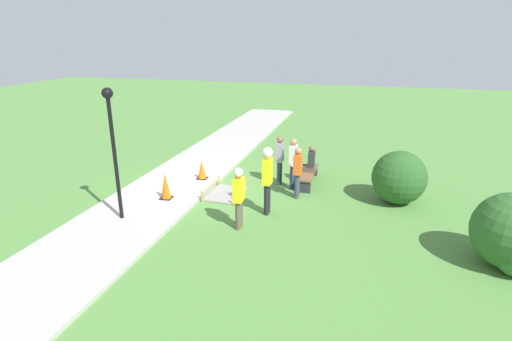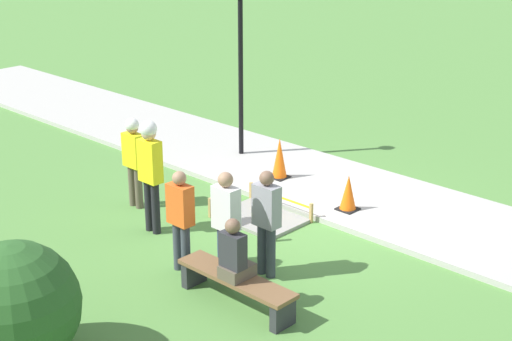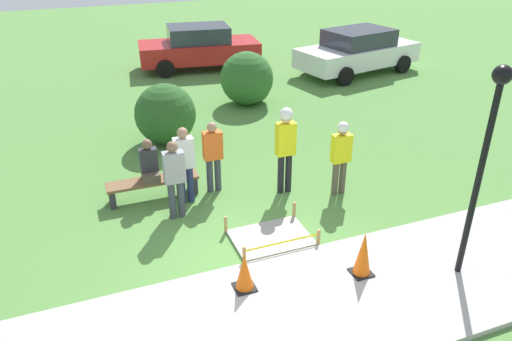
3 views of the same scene
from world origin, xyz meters
The scene contains 18 objects.
ground_plane centered at (0.00, 0.00, 0.00)m, with size 60.00×60.00×0.00m, color #51843D.
sidewalk centered at (0.00, -1.36, 0.05)m, with size 28.00×2.73×0.10m.
wet_concrete_patch centered at (0.58, 0.61, 0.04)m, with size 1.48×1.08×0.36m.
traffic_cone_near_patch centered at (-0.39, -0.61, 0.42)m, with size 0.34×0.34×0.64m.
traffic_cone_far_patch centered at (1.54, -0.96, 0.50)m, with size 0.34×0.34×0.80m.
park_bench centered at (-1.16, 2.95, 0.32)m, with size 1.93×0.44×0.44m.
person_seated_on_bench centered at (-1.19, 3.00, 0.79)m, with size 0.36×0.44×0.89m.
worker_supervisor centered at (1.55, 2.19, 1.19)m, with size 0.40×0.28×1.94m.
worker_assistant centered at (2.62, 1.71, 0.97)m, with size 0.40×0.24×1.66m.
bystander_in_orange_shirt centered at (0.14, 2.79, 0.90)m, with size 0.40×0.22×1.60m.
bystander_in_gray_shirt centered at (-0.54, 2.52, 0.95)m, with size 0.40×0.22×1.69m.
bystander_in_white_shirt centered at (-0.86, 2.01, 0.93)m, with size 0.40×0.22×1.65m.
lamppost_near centered at (3.09, -1.48, 2.42)m, with size 0.28×0.28×3.49m.
parked_car_red centered at (2.50, 12.52, 0.85)m, with size 4.79×2.58×1.66m.
parked_car_white centered at (7.97, 9.76, 0.84)m, with size 5.09×2.91×1.65m.
shrub_rounded_near centered at (3.11, 7.95, 0.45)m, with size 0.91×0.91×0.91m.
shrub_rounded_mid centered at (2.79, 7.89, 0.84)m, with size 1.68×1.68×1.68m.
shrub_rounded_far centered at (-0.26, 5.77, 0.80)m, with size 1.60×1.60×1.60m.
Camera 3 is at (-2.48, -6.49, 5.39)m, focal length 35.00 mm.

